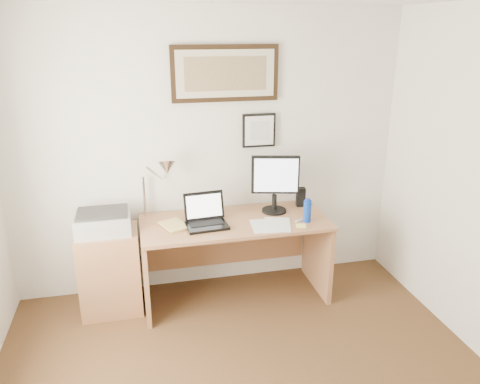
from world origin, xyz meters
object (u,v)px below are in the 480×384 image
object	(u,v)px
side_cabinet	(110,271)
desk	(233,241)
water_bottle	(307,211)
book	(164,228)
lcd_monitor	(275,181)
laptop	(206,218)
printer	(103,222)

from	to	relation	value
side_cabinet	desk	size ratio (longest dim) A/B	0.46
water_bottle	book	bearing A→B (deg)	174.64
book	lcd_monitor	world-z (taller)	lcd_monitor
desk	laptop	xyz separation A→B (m)	(-0.25, -0.12, 0.29)
book	printer	world-z (taller)	printer
side_cabinet	lcd_monitor	distance (m)	1.61
water_bottle	lcd_monitor	world-z (taller)	lcd_monitor
book	desk	bearing A→B (deg)	12.34
printer	lcd_monitor	bearing A→B (deg)	2.18
lcd_monitor	printer	xyz separation A→B (m)	(-1.48, -0.06, -0.22)
laptop	printer	bearing A→B (deg)	173.67
water_bottle	book	size ratio (longest dim) A/B	0.74
book	printer	bearing A→B (deg)	167.91
book	printer	xyz separation A→B (m)	(-0.48, 0.10, 0.06)
lcd_monitor	desk	bearing A→B (deg)	-175.91
laptop	printer	world-z (taller)	laptop
side_cabinet	printer	size ratio (longest dim) A/B	1.66
side_cabinet	desk	distance (m)	1.08
printer	side_cabinet	bearing A→B (deg)	-23.23
water_bottle	laptop	xyz separation A→B (m)	(-0.85, 0.12, -0.04)
desk	printer	xyz separation A→B (m)	(-1.09, -0.03, 0.30)
water_bottle	laptop	distance (m)	0.86
book	desk	size ratio (longest dim) A/B	0.16
side_cabinet	book	distance (m)	0.62
side_cabinet	water_bottle	bearing A→B (deg)	-7.15
lcd_monitor	printer	bearing A→B (deg)	-177.82
side_cabinet	book	xyz separation A→B (m)	(0.47, -0.10, 0.39)
water_bottle	desk	xyz separation A→B (m)	(-0.60, 0.24, -0.33)
book	printer	distance (m)	0.50
printer	water_bottle	bearing A→B (deg)	-7.32
lcd_monitor	water_bottle	bearing A→B (deg)	-52.93
side_cabinet	water_bottle	distance (m)	1.75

